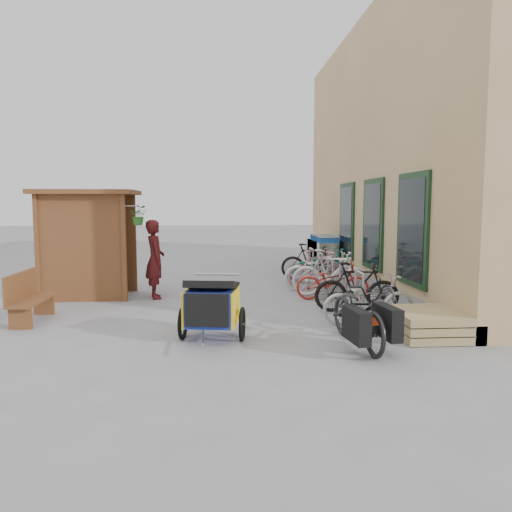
{
  "coord_description": "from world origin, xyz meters",
  "views": [
    {
      "loc": [
        -0.27,
        -8.92,
        2.1
      ],
      "look_at": [
        0.5,
        1.5,
        1.0
      ],
      "focal_mm": 35.0,
      "sensor_mm": 36.0,
      "label": 1
    }
  ],
  "objects": [
    {
      "name": "bike_rack",
      "position": [
        2.3,
        2.4,
        0.52
      ],
      "size": [
        0.05,
        5.35,
        0.86
      ],
      "color": "#A5A8AD",
      "rests_on": "ground"
    },
    {
      "name": "bike_0",
      "position": [
        2.33,
        -0.51,
        0.44
      ],
      "size": [
        1.7,
        0.71,
        0.87
      ],
      "primitive_type": "imported",
      "rotation": [
        0.0,
        0.0,
        1.65
      ],
      "color": "#A4A4A8",
      "rests_on": "ground"
    },
    {
      "name": "ground",
      "position": [
        0.0,
        0.0,
        0.0
      ],
      "size": [
        80.0,
        80.0,
        0.0
      ],
      "primitive_type": "plane",
      "color": "gray"
    },
    {
      "name": "person_kiosk",
      "position": [
        -1.69,
        2.18,
        0.87
      ],
      "size": [
        0.57,
        0.72,
        1.75
      ],
      "primitive_type": "imported",
      "rotation": [
        0.0,
        0.0,
        1.84
      ],
      "color": "maroon",
      "rests_on": "ground"
    },
    {
      "name": "child_trailer",
      "position": [
        -0.39,
        -1.3,
        0.55
      ],
      "size": [
        1.06,
        1.72,
        0.99
      ],
      "rotation": [
        0.0,
        0.0,
        -0.15
      ],
      "color": "navy",
      "rests_on": "ground"
    },
    {
      "name": "bike_3",
      "position": [
        2.24,
        2.02,
        0.54
      ],
      "size": [
        1.86,
        0.97,
        1.08
      ],
      "primitive_type": "imported",
      "rotation": [
        0.0,
        0.0,
        1.3
      ],
      "color": "silver",
      "rests_on": "ground"
    },
    {
      "name": "bike_1",
      "position": [
        2.37,
        0.42,
        0.49
      ],
      "size": [
        1.67,
        0.65,
        0.98
      ],
      "primitive_type": "imported",
      "rotation": [
        0.0,
        0.0,
        1.45
      ],
      "color": "black",
      "rests_on": "ground"
    },
    {
      "name": "bike_7",
      "position": [
        2.26,
        4.59,
        0.5
      ],
      "size": [
        1.74,
        0.78,
        1.01
      ],
      "primitive_type": "imported",
      "rotation": [
        0.0,
        0.0,
        1.38
      ],
      "color": "black",
      "rests_on": "ground"
    },
    {
      "name": "bike_5",
      "position": [
        2.16,
        3.18,
        0.48
      ],
      "size": [
        1.66,
        0.8,
        0.96
      ],
      "primitive_type": "imported",
      "rotation": [
        0.0,
        0.0,
        1.79
      ],
      "color": "pink",
      "rests_on": "ground"
    },
    {
      "name": "cargo_bike",
      "position": [
        1.78,
        -1.85,
        0.49
      ],
      "size": [
        0.87,
        1.96,
        1.0
      ],
      "rotation": [
        0.0,
        0.0,
        0.11
      ],
      "color": "black",
      "rests_on": "ground"
    },
    {
      "name": "bike_2",
      "position": [
        2.18,
        1.67,
        0.41
      ],
      "size": [
        1.63,
        0.77,
        0.82
      ],
      "primitive_type": "imported",
      "rotation": [
        0.0,
        0.0,
        1.43
      ],
      "color": "maroon",
      "rests_on": "ground"
    },
    {
      "name": "bike_4",
      "position": [
        2.19,
        2.81,
        0.48
      ],
      "size": [
        1.88,
        0.83,
        0.96
      ],
      "primitive_type": "imported",
      "rotation": [
        0.0,
        0.0,
        1.46
      ],
      "color": "silver",
      "rests_on": "ground"
    },
    {
      "name": "bike_6",
      "position": [
        2.45,
        4.06,
        0.46
      ],
      "size": [
        1.84,
        1.05,
        0.92
      ],
      "primitive_type": "imported",
      "rotation": [
        0.0,
        0.0,
        1.84
      ],
      "color": "#1C7065",
      "rests_on": "ground"
    },
    {
      "name": "building",
      "position": [
        6.49,
        4.5,
        3.49
      ],
      "size": [
        6.07,
        13.0,
        7.0
      ],
      "color": "tan",
      "rests_on": "ground"
    },
    {
      "name": "pallet_stack",
      "position": [
        3.0,
        -1.4,
        0.21
      ],
      "size": [
        1.0,
        1.2,
        0.4
      ],
      "color": "tan",
      "rests_on": "ground"
    },
    {
      "name": "kiosk",
      "position": [
        -3.28,
        2.47,
        1.55
      ],
      "size": [
        2.49,
        1.65,
        2.4
      ],
      "color": "brown",
      "rests_on": "ground"
    },
    {
      "name": "bench",
      "position": [
        -3.67,
        0.1,
        0.46
      ],
      "size": [
        0.43,
        1.41,
        0.89
      ],
      "rotation": [
        0.0,
        0.0,
        0.0
      ],
      "color": "brown",
      "rests_on": "ground"
    },
    {
      "name": "shopping_carts",
      "position": [
        3.0,
        6.89,
        0.65
      ],
      "size": [
        0.62,
        2.47,
        1.11
      ],
      "color": "silver",
      "rests_on": "ground"
    }
  ]
}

